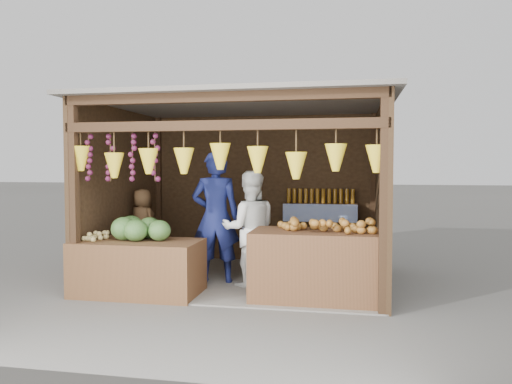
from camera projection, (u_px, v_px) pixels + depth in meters
ground at (245, 280)px, 7.52m from camera, size 80.00×80.00×0.00m
stall_structure at (242, 169)px, 7.40m from camera, size 4.30×3.30×2.66m
back_shelf at (320, 215)px, 8.54m from camera, size 1.25×0.32×1.32m
counter_left at (138, 268)px, 6.63m from camera, size 1.65×0.85×0.72m
counter_right at (317, 266)px, 6.34m from camera, size 1.66×0.85×0.89m
stool at (143, 265)px, 7.98m from camera, size 0.28×0.28×0.27m
man_standing at (216, 217)px, 7.26m from camera, size 0.76×0.56×1.93m
woman_standing at (250, 229)px, 7.07m from camera, size 0.93×0.81×1.64m
vendor_seated at (142, 223)px, 7.94m from camera, size 0.63×0.54×1.09m
melon_pile at (139, 228)px, 6.69m from camera, size 1.00×0.50×0.32m
tanfruit_pile at (94, 236)px, 6.64m from camera, size 0.34×0.40×0.13m
mango_pile at (325, 223)px, 6.29m from camera, size 1.40×0.64×0.22m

